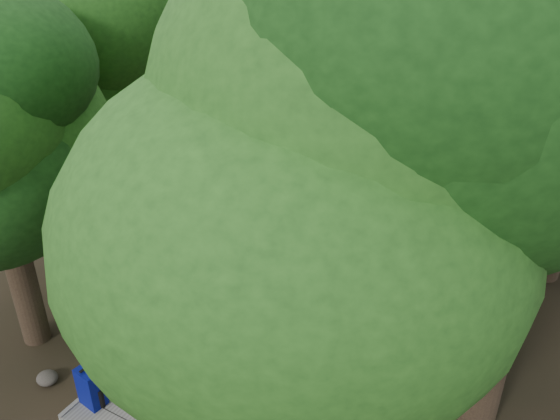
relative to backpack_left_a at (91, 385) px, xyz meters
The scene contains 45 objects.
ground 4.56m from the backpack_left_a, 81.24° to the left, with size 120.00×120.00×0.00m, color #2E2317.
sand_beach 20.50m from the backpack_left_a, 88.07° to the left, with size 40.00×22.00×0.02m, color tan.
water_bay 43.01m from the backpack_left_a, 136.72° to the left, with size 50.00×60.00×0.02m, color #274850.
boardwalk 5.54m from the backpack_left_a, 82.82° to the left, with size 2.00×12.00×0.12m, color gray.
backpack_left_a is the anchor object (origin of this frame).
backpack_left_b 0.54m from the backpack_left_a, 86.70° to the left, with size 0.42×0.30×0.77m, color black, non-canonical shape.
backpack_left_c 1.25m from the backpack_left_a, 91.07° to the left, with size 0.40×0.29×0.75m, color navy, non-canonical shape.
backpack_left_d 2.44m from the backpack_left_a, 89.55° to the left, with size 0.39×0.28×0.60m, color navy, non-canonical shape.
backpack_right_a 1.48m from the backpack_left_a, ahead, with size 0.41×0.29×0.73m, color #7C0109, non-canonical shape.
backpack_right_b 1.48m from the backpack_left_a, 16.52° to the left, with size 0.36×0.25×0.65m, color navy, non-canonical shape.
backpack_right_c 1.91m from the backpack_left_a, 41.75° to the left, with size 0.41×0.29×0.70m, color navy, non-canonical shape.
backpack_right_d 2.15m from the backpack_left_a, 49.43° to the left, with size 0.35×0.26×0.54m, color #374318, non-canonical shape.
duffel_right_khaki 2.91m from the backpack_left_a, 59.66° to the left, with size 0.40×0.60×0.40m, color olive, non-canonical shape.
duffel_right_black 3.32m from the backpack_left_a, 65.94° to the left, with size 0.48×0.77×0.48m, color black, non-canonical shape.
suitcase_on_boardwalk 1.65m from the backpack_left_a, 86.11° to the left, with size 0.44×0.24×0.68m, color black, non-canonical shape.
lone_suitcase_on_sand 12.28m from the backpack_left_a, 84.65° to the left, with size 0.40×0.23×0.63m, color black, non-canonical shape.
hat_brown 0.67m from the backpack_left_a, 92.87° to the left, with size 0.36×0.36×0.11m, color #51351E, non-canonical shape.
hat_white 1.27m from the backpack_left_a, 90.25° to the left, with size 0.38×0.38×0.13m, color silver, non-canonical shape.
kayak 14.38m from the backpack_left_a, 98.85° to the left, with size 0.65×2.97×0.30m, color #AF140F.
sun_lounger 14.57m from the backpack_left_a, 72.60° to the left, with size 0.63×1.95×0.63m, color silver, non-canonical shape.
tree_right_a 5.63m from the backpack_left_a, 12.63° to the left, with size 5.15×5.15×8.59m, color black, non-canonical shape.
tree_right_b 8.11m from the backpack_left_a, 26.33° to the left, with size 6.06×6.06×10.82m, color black, non-canonical shape.
tree_right_c 8.85m from the backpack_left_a, 55.52° to the left, with size 5.50×5.50×9.51m, color black, non-canonical shape.
tree_right_e 13.17m from the backpack_left_a, 67.67° to the left, with size 4.36×4.36×7.85m, color black, non-canonical shape.
tree_left_b 7.48m from the backpack_left_a, 132.17° to the left, with size 5.06×5.06×9.12m, color black, non-canonical shape.
tree_left_c 8.67m from the backpack_left_a, 116.79° to the left, with size 5.04×5.04×8.76m, color black, non-canonical shape.
tree_back_a 19.60m from the backpack_left_a, 91.04° to the left, with size 5.35×5.35×9.26m, color black, non-canonical shape.
tree_back_b 21.11m from the backpack_left_a, 82.89° to the left, with size 5.39×5.39×9.63m, color black, non-canonical shape.
tree_back_d 20.00m from the backpack_left_a, 105.14° to the left, with size 4.66×4.66×7.76m, color black, non-canonical shape.
palm_right_a 11.71m from the backpack_left_a, 72.02° to the left, with size 4.58×4.58×7.81m, color #123D11, non-canonical shape.
palm_right_c 16.94m from the backpack_left_a, 80.02° to the left, with size 4.75×4.75×7.55m, color #123D11, non-canonical shape.
palm_left_a 11.69m from the backpack_left_a, 111.38° to the left, with size 4.65×4.65×7.40m, color #123D11, non-canonical shape.
rock_left_a 1.27m from the backpack_left_a, behind, with size 0.41×0.36×0.22m, color #4C473F, non-canonical shape.
rock_left_b 3.27m from the backpack_left_a, 121.37° to the left, with size 0.41×0.37×0.23m, color #4C473F, non-canonical shape.
rock_left_c 5.00m from the backpack_left_a, 101.07° to the left, with size 0.55×0.49×0.30m, color #4C473F, non-canonical shape.
rock_left_d 7.47m from the backpack_left_a, 101.20° to the left, with size 0.30×0.27×0.16m, color #4C473F, non-canonical shape.
rock_right_b 4.50m from the backpack_left_a, 50.36° to the left, with size 0.51×0.46×0.28m, color #4C473F, non-canonical shape.
rock_right_c 6.76m from the backpack_left_a, 67.21° to the left, with size 0.31×0.28×0.17m, color #4C473F, non-canonical shape.
rock_right_d 9.29m from the backpack_left_a, 70.37° to the left, with size 0.50×0.45×0.27m, color #4C473F, non-canonical shape.
shrub_left_a 1.80m from the backpack_left_a, 139.27° to the left, with size 0.98×0.98×0.88m, color #1E4916, non-canonical shape.
shrub_left_b 5.38m from the backpack_left_a, 104.55° to the left, with size 0.77×0.77×0.69m, color #1E4916, non-canonical shape.
shrub_left_c 9.57m from the backpack_left_a, 104.21° to the left, with size 1.04×1.04×0.94m, color #1E4916, non-canonical shape.
shrub_right_a 3.41m from the backpack_left_a, 30.35° to the left, with size 0.88×0.88×0.79m, color #1E4916, non-canonical shape.
shrub_right_b 6.72m from the backpack_left_a, 63.38° to the left, with size 1.26×1.26×1.13m, color #1E4916, non-canonical shape.
shrub_right_c 10.42m from the backpack_left_a, 73.62° to the left, with size 0.77×0.77×0.69m, color #1E4916, non-canonical shape.
Camera 1 is at (5.47, -8.95, 7.46)m, focal length 35.00 mm.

